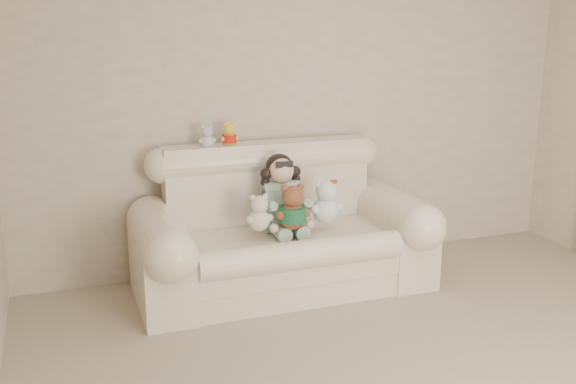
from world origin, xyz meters
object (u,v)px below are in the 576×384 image
at_px(sofa, 283,221).
at_px(seated_child, 281,192).
at_px(cream_teddy, 259,209).
at_px(brown_teddy, 292,203).
at_px(white_cat, 326,197).

distance_m(sofa, seated_child, 0.21).
bearing_deg(cream_teddy, sofa, 38.65).
xyz_separation_m(seated_child, brown_teddy, (-0.00, -0.24, -0.01)).
bearing_deg(brown_teddy, seated_child, 73.84).
relative_size(sofa, cream_teddy, 6.87).
height_order(sofa, brown_teddy, sofa).
xyz_separation_m(seated_child, cream_teddy, (-0.23, -0.20, -0.05)).
bearing_deg(brown_teddy, cream_teddy, 153.95).
bearing_deg(white_cat, cream_teddy, -167.06).
relative_size(seated_child, cream_teddy, 1.86).
height_order(sofa, white_cat, sofa).
xyz_separation_m(seated_child, white_cat, (0.27, -0.18, -0.02)).
height_order(brown_teddy, white_cat, brown_teddy).
distance_m(seated_child, white_cat, 0.33).
xyz_separation_m(sofa, cream_teddy, (-0.22, -0.12, 0.14)).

